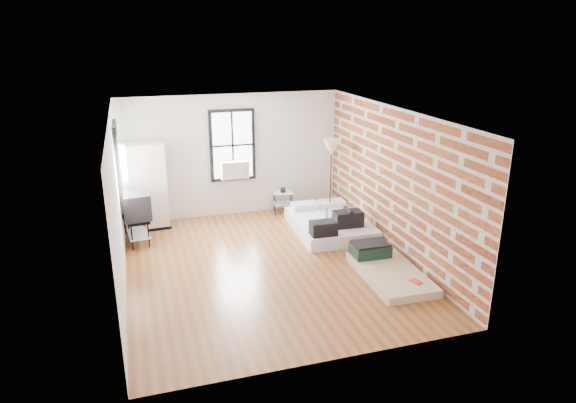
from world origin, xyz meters
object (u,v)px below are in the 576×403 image
object	(u,v)px
mattress_main	(330,223)
tv_stand	(136,208)
side_table	(283,196)
floor_lamp	(331,151)
wardrobe	(145,187)
mattress_bare	(386,267)

from	to	relation	value
mattress_main	tv_stand	distance (m)	4.04
tv_stand	mattress_main	bearing A→B (deg)	-13.37
side_table	floor_lamp	bearing A→B (deg)	-40.47
wardrobe	tv_stand	world-z (taller)	wardrobe
mattress_main	tv_stand	world-z (taller)	tv_stand
wardrobe	floor_lamp	distance (m)	4.12
wardrobe	floor_lamp	size ratio (longest dim) A/B	1.01
mattress_bare	tv_stand	world-z (taller)	tv_stand
mattress_main	mattress_bare	bearing A→B (deg)	-82.83
mattress_bare	side_table	distance (m)	3.75
mattress_bare	floor_lamp	size ratio (longest dim) A/B	1.01
tv_stand	side_table	bearing A→B (deg)	9.78
mattress_main	tv_stand	bearing A→B (deg)	174.48
mattress_main	side_table	world-z (taller)	mattress_main
side_table	mattress_bare	bearing A→B (deg)	-77.39
side_table	tv_stand	xyz separation A→B (m)	(-3.33, -0.92, 0.37)
mattress_main	tv_stand	xyz separation A→B (m)	(-3.96, 0.54, 0.59)
mattress_main	wardrobe	bearing A→B (deg)	161.92
mattress_bare	tv_stand	xyz separation A→B (m)	(-4.15, 2.73, 0.65)
wardrobe	tv_stand	distance (m)	0.89
wardrobe	side_table	size ratio (longest dim) A/B	3.15
floor_lamp	tv_stand	world-z (taller)	floor_lamp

